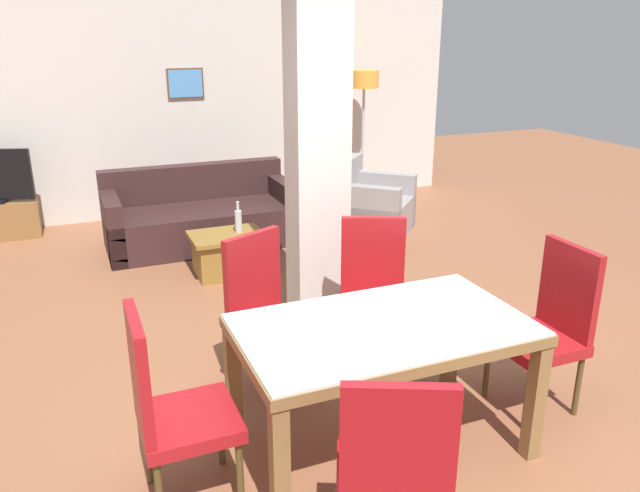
% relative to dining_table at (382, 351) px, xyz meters
% --- Properties ---
extents(ground_plane, '(18.00, 18.00, 0.00)m').
position_rel_dining_table_xyz_m(ground_plane, '(0.00, 0.00, -0.60)').
color(ground_plane, brown).
extents(back_wall, '(7.20, 0.09, 2.70)m').
position_rel_dining_table_xyz_m(back_wall, '(0.00, 5.21, 0.75)').
color(back_wall, beige).
rests_on(back_wall, ground_plane).
extents(divider_pillar, '(0.41, 0.31, 2.70)m').
position_rel_dining_table_xyz_m(divider_pillar, '(0.27, 1.58, 0.75)').
color(divider_pillar, beige).
rests_on(divider_pillar, ground_plane).
extents(dining_table, '(1.55, 0.90, 0.77)m').
position_rel_dining_table_xyz_m(dining_table, '(0.00, 0.00, 0.00)').
color(dining_table, brown).
rests_on(dining_table, ground_plane).
extents(dining_chair_head_left, '(0.46, 0.46, 1.03)m').
position_rel_dining_table_xyz_m(dining_chair_head_left, '(-1.13, 0.00, -0.05)').
color(dining_chair_head_left, maroon).
rests_on(dining_chair_head_left, ground_plane).
extents(dining_chair_near_left, '(0.61, 0.61, 1.03)m').
position_rel_dining_table_xyz_m(dining_chair_near_left, '(-0.38, -0.83, -0.05)').
color(dining_chair_near_left, maroon).
rests_on(dining_chair_near_left, ground_plane).
extents(dining_chair_far_left, '(0.61, 0.61, 1.03)m').
position_rel_dining_table_xyz_m(dining_chair_far_left, '(-0.38, 0.83, -0.05)').
color(dining_chair_far_left, maroon).
rests_on(dining_chair_far_left, ground_plane).
extents(dining_chair_far_right, '(0.61, 0.61, 1.03)m').
position_rel_dining_table_xyz_m(dining_chair_far_right, '(0.38, 0.85, -0.05)').
color(dining_chair_far_right, maroon).
rests_on(dining_chair_far_right, ground_plane).
extents(dining_chair_head_right, '(0.46, 0.46, 1.03)m').
position_rel_dining_table_xyz_m(dining_chair_head_right, '(1.14, 0.00, -0.05)').
color(dining_chair_head_right, maroon).
rests_on(dining_chair_head_right, ground_plane).
extents(sofa, '(2.01, 0.92, 0.81)m').
position_rel_dining_table_xyz_m(sofa, '(-0.15, 3.87, -0.32)').
color(sofa, '#331E1E').
rests_on(sofa, ground_plane).
extents(armchair, '(1.20, 1.20, 0.83)m').
position_rel_dining_table_xyz_m(armchair, '(1.69, 3.53, -0.31)').
color(armchair, gray).
rests_on(armchair, ground_plane).
extents(coffee_table, '(0.68, 0.51, 0.40)m').
position_rel_dining_table_xyz_m(coffee_table, '(-0.12, 2.87, -0.40)').
color(coffee_table, olive).
rests_on(coffee_table, ground_plane).
extents(bottle, '(0.07, 0.07, 0.30)m').
position_rel_dining_table_xyz_m(bottle, '(0.00, 2.89, -0.09)').
color(bottle, '#B2B7BC').
rests_on(bottle, coffee_table).
extents(floor_lamp, '(0.37, 0.37, 1.73)m').
position_rel_dining_table_xyz_m(floor_lamp, '(2.22, 4.75, 0.86)').
color(floor_lamp, '#B7B7BC').
rests_on(floor_lamp, ground_plane).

